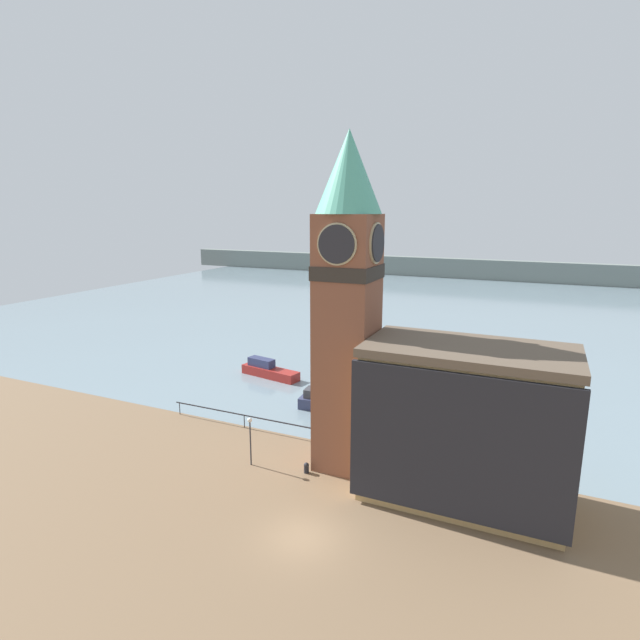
# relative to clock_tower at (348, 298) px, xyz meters

# --- Properties ---
(ground_plane) EXTENTS (160.00, 160.00, 0.00)m
(ground_plane) POSITION_rel_clock_tower_xyz_m (0.79, -8.28, -11.66)
(ground_plane) COLOR brown
(water) EXTENTS (160.00, 120.00, 0.00)m
(water) POSITION_rel_clock_tower_xyz_m (0.79, 62.48, -11.66)
(water) COLOR gray
(water) RESTS_ON ground_plane
(far_shoreline) EXTENTS (180.00, 3.00, 5.00)m
(far_shoreline) POSITION_rel_clock_tower_xyz_m (0.79, 102.48, -9.16)
(far_shoreline) COLOR slate
(far_shoreline) RESTS_ON water
(pier_railing) EXTENTS (13.65, 0.08, 1.09)m
(pier_railing) POSITION_rel_clock_tower_xyz_m (-9.63, 2.23, -10.69)
(pier_railing) COLOR #232328
(pier_railing) RESTS_ON ground_plane
(clock_tower) EXTENTS (4.14, 4.14, 21.95)m
(clock_tower) POSITION_rel_clock_tower_xyz_m (0.00, 0.00, 0.00)
(clock_tower) COLOR brown
(clock_tower) RESTS_ON ground_plane
(pier_building) EXTENTS (11.97, 6.48, 9.55)m
(pier_building) POSITION_rel_clock_tower_xyz_m (7.85, -0.95, -6.86)
(pier_building) COLOR tan
(pier_building) RESTS_ON ground_plane
(boat_near) EXTENTS (4.41, 2.33, 1.75)m
(boat_near) POSITION_rel_clock_tower_xyz_m (-5.49, 8.43, -11.00)
(boat_near) COLOR #333856
(boat_near) RESTS_ON water
(boat_far) EXTENTS (6.88, 2.78, 1.83)m
(boat_far) POSITION_rel_clock_tower_xyz_m (-14.22, 14.03, -10.98)
(boat_far) COLOR maroon
(boat_far) RESTS_ON water
(mooring_bollard_near) EXTENTS (0.35, 0.35, 0.73)m
(mooring_bollard_near) POSITION_rel_clock_tower_xyz_m (-1.97, -2.13, -11.27)
(mooring_bollard_near) COLOR black
(mooring_bollard_near) RESTS_ON ground_plane
(lamp_post) EXTENTS (0.32, 0.32, 3.46)m
(lamp_post) POSITION_rel_clock_tower_xyz_m (-5.92, -2.73, -9.20)
(lamp_post) COLOR #2D2D33
(lamp_post) RESTS_ON ground_plane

